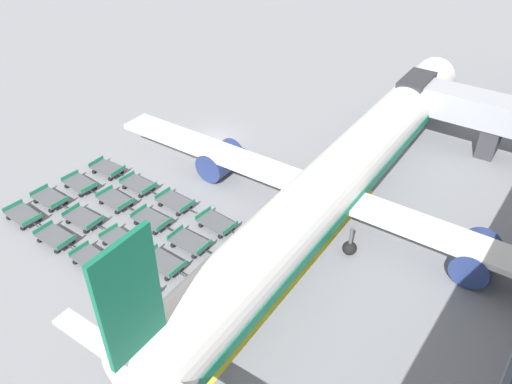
% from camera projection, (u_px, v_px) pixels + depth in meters
% --- Properties ---
extents(ground_plane, '(500.00, 500.00, 0.00)m').
position_uv_depth(ground_plane, '(214.00, 139.00, 49.06)').
color(ground_plane, gray).
extents(airplane, '(41.41, 48.64, 11.90)m').
position_uv_depth(airplane, '(338.00, 178.00, 37.87)').
color(airplane, white).
rests_on(airplane, ground_plane).
extents(baggage_dolly_row_near_col_a, '(3.62, 1.88, 0.92)m').
position_uv_depth(baggage_dolly_row_near_col_a, '(23.00, 215.00, 38.62)').
color(baggage_dolly_row_near_col_a, '#515459').
rests_on(baggage_dolly_row_near_col_a, ground_plane).
extents(baggage_dolly_row_near_col_b, '(3.61, 1.84, 0.92)m').
position_uv_depth(baggage_dolly_row_near_col_b, '(55.00, 237.00, 36.54)').
color(baggage_dolly_row_near_col_b, '#515459').
rests_on(baggage_dolly_row_near_col_b, ground_plane).
extents(baggage_dolly_row_near_col_c, '(3.61, 1.84, 0.92)m').
position_uv_depth(baggage_dolly_row_near_col_c, '(92.00, 259.00, 34.66)').
color(baggage_dolly_row_near_col_c, '#515459').
rests_on(baggage_dolly_row_near_col_c, ground_plane).
extents(baggage_dolly_row_near_col_d, '(3.61, 1.85, 0.92)m').
position_uv_depth(baggage_dolly_row_near_col_d, '(134.00, 290.00, 32.37)').
color(baggage_dolly_row_near_col_d, '#515459').
rests_on(baggage_dolly_row_near_col_d, ground_plane).
extents(baggage_dolly_row_mid_a_col_a, '(3.59, 1.81, 0.92)m').
position_uv_depth(baggage_dolly_row_mid_a_col_a, '(50.00, 199.00, 40.36)').
color(baggage_dolly_row_mid_a_col_a, '#515459').
rests_on(baggage_dolly_row_mid_a_col_a, ground_plane).
extents(baggage_dolly_row_mid_a_col_b, '(3.62, 1.88, 0.92)m').
position_uv_depth(baggage_dolly_row_mid_a_col_b, '(83.00, 218.00, 38.30)').
color(baggage_dolly_row_mid_a_col_b, '#515459').
rests_on(baggage_dolly_row_mid_a_col_b, ground_plane).
extents(baggage_dolly_row_mid_a_col_c, '(3.63, 1.91, 0.92)m').
position_uv_depth(baggage_dolly_row_mid_a_col_c, '(121.00, 241.00, 36.21)').
color(baggage_dolly_row_mid_a_col_c, '#515459').
rests_on(baggage_dolly_row_mid_a_col_c, ground_plane).
extents(baggage_dolly_row_mid_a_col_d, '(3.59, 1.81, 0.92)m').
position_uv_depth(baggage_dolly_row_mid_a_col_d, '(163.00, 263.00, 34.37)').
color(baggage_dolly_row_mid_a_col_d, '#515459').
rests_on(baggage_dolly_row_mid_a_col_d, ground_plane).
extents(baggage_dolly_row_mid_b_col_a, '(3.63, 1.90, 0.92)m').
position_uv_depth(baggage_dolly_row_mid_b_col_a, '(80.00, 184.00, 42.04)').
color(baggage_dolly_row_mid_b_col_a, '#515459').
rests_on(baggage_dolly_row_mid_b_col_a, ground_plane).
extents(baggage_dolly_row_mid_b_col_b, '(3.63, 1.89, 0.92)m').
position_uv_depth(baggage_dolly_row_mid_b_col_b, '(115.00, 200.00, 40.21)').
color(baggage_dolly_row_mid_b_col_b, '#515459').
rests_on(baggage_dolly_row_mid_b_col_b, ground_plane).
extents(baggage_dolly_row_mid_b_col_c, '(3.60, 1.82, 0.92)m').
position_uv_depth(baggage_dolly_row_mid_b_col_c, '(152.00, 220.00, 38.17)').
color(baggage_dolly_row_mid_b_col_c, '#515459').
rests_on(baggage_dolly_row_mid_b_col_c, ground_plane).
extents(baggage_dolly_row_mid_b_col_d, '(3.61, 1.84, 0.92)m').
position_uv_depth(baggage_dolly_row_mid_b_col_d, '(190.00, 242.00, 36.09)').
color(baggage_dolly_row_mid_b_col_d, '#515459').
rests_on(baggage_dolly_row_mid_b_col_d, ground_plane).
extents(baggage_dolly_row_far_col_a, '(3.63, 1.91, 0.92)m').
position_uv_depth(baggage_dolly_row_far_col_a, '(107.00, 169.00, 43.92)').
color(baggage_dolly_row_far_col_a, '#515459').
rests_on(baggage_dolly_row_far_col_a, ground_plane).
extents(baggage_dolly_row_far_col_b, '(3.61, 1.84, 0.92)m').
position_uv_depth(baggage_dolly_row_far_col_b, '(138.00, 185.00, 41.95)').
color(baggage_dolly_row_far_col_b, '#515459').
rests_on(baggage_dolly_row_far_col_b, ground_plane).
extents(baggage_dolly_row_far_col_c, '(3.61, 1.85, 0.92)m').
position_uv_depth(baggage_dolly_row_far_col_c, '(175.00, 202.00, 40.00)').
color(baggage_dolly_row_far_col_c, '#515459').
rests_on(baggage_dolly_row_far_col_c, ground_plane).
extents(baggage_dolly_row_far_col_d, '(3.63, 1.90, 0.92)m').
position_uv_depth(baggage_dolly_row_far_col_d, '(216.00, 223.00, 37.86)').
color(baggage_dolly_row_far_col_d, '#515459').
rests_on(baggage_dolly_row_far_col_d, ground_plane).
extents(stand_guidance_stripe, '(1.51, 29.45, 0.01)m').
position_uv_depth(stand_guidance_stripe, '(279.00, 301.00, 32.19)').
color(stand_guidance_stripe, yellow).
rests_on(stand_guidance_stripe, ground_plane).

